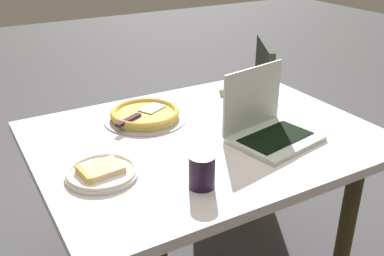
{
  "coord_description": "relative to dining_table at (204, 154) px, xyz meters",
  "views": [
    {
      "loc": [
        -0.8,
        -1.3,
        1.47
      ],
      "look_at": [
        -0.04,
        0.03,
        0.75
      ],
      "focal_mm": 41.2,
      "sensor_mm": 36.0,
      "label": 1
    }
  ],
  "objects": [
    {
      "name": "dining_table",
      "position": [
        0.0,
        0.0,
        0.0
      ],
      "size": [
        1.28,
        0.98,
        0.73
      ],
      "color": "silver",
      "rests_on": "ground_plane"
    },
    {
      "name": "laptop",
      "position": [
        0.19,
        -0.14,
        0.14
      ],
      "size": [
        0.35,
        0.3,
        0.26
      ],
      "color": "#B9C2BA",
      "rests_on": "dining_table"
    },
    {
      "name": "pizza_tray",
      "position": [
        -0.14,
        0.24,
        0.11
      ],
      "size": [
        0.34,
        0.34,
        0.04
      ],
      "color": "#98959B",
      "rests_on": "dining_table"
    },
    {
      "name": "table_knife",
      "position": [
        0.27,
        0.28,
        0.09
      ],
      "size": [
        0.12,
        0.2,
        0.01
      ],
      "color": "#C3B4C4",
      "rests_on": "dining_table"
    },
    {
      "name": "pizza_plate",
      "position": [
        -0.45,
        -0.1,
        0.1
      ],
      "size": [
        0.23,
        0.23,
        0.04
      ],
      "color": "silver",
      "rests_on": "dining_table"
    },
    {
      "name": "drink_cup",
      "position": [
        -0.2,
        -0.31,
        0.14
      ],
      "size": [
        0.08,
        0.08,
        0.11
      ],
      "color": "black",
      "rests_on": "dining_table"
    },
    {
      "name": "chair_near",
      "position": [
        0.68,
        0.71,
        -0.15
      ],
      "size": [
        0.62,
        0.62,
        0.84
      ],
      "color": "#292D25",
      "rests_on": "ground_plane"
    }
  ]
}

